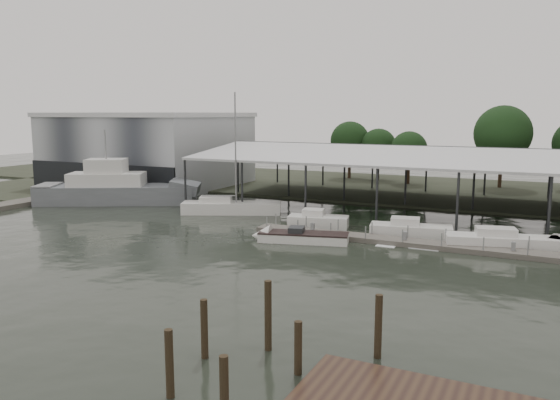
% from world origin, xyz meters
% --- Properties ---
extents(ground, '(200.00, 200.00, 0.00)m').
position_xyz_m(ground, '(0.00, 0.00, 0.00)').
color(ground, '#222821').
rests_on(ground, ground).
extents(land_strip_far, '(140.00, 30.00, 0.30)m').
position_xyz_m(land_strip_far, '(0.00, 42.00, 0.10)').
color(land_strip_far, '#353B2C').
rests_on(land_strip_far, ground).
extents(land_strip_west, '(20.00, 40.00, 0.30)m').
position_xyz_m(land_strip_west, '(-40.00, 30.00, 0.10)').
color(land_strip_west, '#353B2C').
rests_on(land_strip_west, ground).
extents(storage_warehouse, '(24.50, 20.50, 10.50)m').
position_xyz_m(storage_warehouse, '(-28.00, 29.94, 5.29)').
color(storage_warehouse, '#A8AEB3').
rests_on(storage_warehouse, ground).
extents(covered_boat_shed, '(58.24, 24.00, 6.96)m').
position_xyz_m(covered_boat_shed, '(17.00, 28.00, 6.13)').
color(covered_boat_shed, silver).
rests_on(covered_boat_shed, ground).
extents(trawler_dock, '(3.00, 18.00, 0.50)m').
position_xyz_m(trawler_dock, '(-30.00, 14.00, 0.25)').
color(trawler_dock, '#646058').
rests_on(trawler_dock, ground).
extents(floating_dock, '(28.00, 2.00, 1.40)m').
position_xyz_m(floating_dock, '(15.00, 10.00, 0.20)').
color(floating_dock, '#646058').
rests_on(floating_dock, ground).
extents(grey_trawler, '(18.51, 12.81, 8.84)m').
position_xyz_m(grey_trawler, '(-20.92, 15.59, 1.58)').
color(grey_trawler, slate).
rests_on(grey_trawler, ground).
extents(white_sailboat, '(10.39, 6.64, 12.73)m').
position_xyz_m(white_sailboat, '(-5.77, 15.64, 0.65)').
color(white_sailboat, white).
rests_on(white_sailboat, ground).
extents(speedboat_underway, '(18.65, 6.49, 2.00)m').
position_xyz_m(speedboat_underway, '(5.72, 7.03, 0.39)').
color(speedboat_underway, white).
rests_on(speedboat_underway, ground).
extents(moored_cruiser_0, '(5.83, 3.42, 1.70)m').
position_xyz_m(moored_cruiser_0, '(5.14, 13.25, 0.61)').
color(moored_cruiser_0, white).
rests_on(moored_cruiser_0, ground).
extents(moored_cruiser_1, '(7.06, 3.41, 1.70)m').
position_xyz_m(moored_cruiser_1, '(13.75, 12.86, 0.61)').
color(moored_cruiser_1, white).
rests_on(moored_cruiser_1, ground).
extents(moored_cruiser_2, '(8.71, 4.26, 1.70)m').
position_xyz_m(moored_cruiser_2, '(21.03, 11.83, 0.61)').
color(moored_cruiser_2, white).
rests_on(moored_cruiser_2, ground).
extents(mooring_pilings, '(6.99, 7.64, 3.79)m').
position_xyz_m(mooring_pilings, '(13.95, -14.42, 1.05)').
color(mooring_pilings, '#342A1A').
rests_on(mooring_pilings, ground).
extents(horizon_tree_line, '(65.71, 10.67, 11.50)m').
position_xyz_m(horizon_tree_line, '(23.82, 47.91, 6.42)').
color(horizon_tree_line, black).
rests_on(horizon_tree_line, ground).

